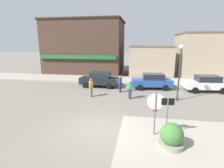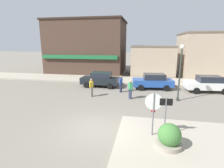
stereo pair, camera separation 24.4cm
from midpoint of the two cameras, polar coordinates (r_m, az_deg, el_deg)
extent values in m
plane|color=gray|center=(9.84, -4.33, -14.53)|extent=(160.00, 160.00, 0.00)
cube|color=#A89E8C|center=(9.18, 23.57, -17.33)|extent=(6.40, 4.80, 0.15)
cube|color=#A89E8C|center=(21.89, 4.25, 1.30)|extent=(80.00, 4.00, 0.15)
cylinder|color=slate|center=(8.81, 14.03, -10.09)|extent=(0.07, 0.07, 2.30)
cylinder|color=red|center=(8.57, 14.29, -5.61)|extent=(0.76, 0.08, 0.76)
cylinder|color=white|center=(8.56, 14.29, -5.64)|extent=(0.82, 0.08, 0.82)
cube|color=red|center=(8.73, 14.11, -8.60)|extent=(0.20, 0.03, 0.11)
cylinder|color=slate|center=(8.93, 17.70, -10.69)|extent=(0.06, 0.06, 2.10)
cube|color=black|center=(8.65, 18.07, -5.62)|extent=(0.60, 0.06, 0.34)
cube|color=white|center=(8.66, 18.07, -5.60)|extent=(0.54, 0.05, 0.29)
cube|color=black|center=(8.66, 18.06, -5.59)|extent=(0.34, 0.03, 0.08)
cylinder|color=gray|center=(8.51, 18.79, -18.67)|extent=(1.10, 1.10, 0.35)
sphere|color=#427A38|center=(8.24, 19.08, -15.41)|extent=(1.00, 1.00, 1.00)
cylinder|color=#333833|center=(14.82, 21.67, 2.65)|extent=(0.12, 0.12, 4.20)
cylinder|color=#333833|center=(15.27, 21.04, -4.67)|extent=(0.24, 0.24, 0.24)
sphere|color=white|center=(14.61, 22.42, 11.19)|extent=(0.36, 0.36, 0.36)
cone|color=#333833|center=(14.61, 22.47, 11.75)|extent=(0.32, 0.32, 0.18)
cube|color=black|center=(18.74, -3.53, 1.15)|extent=(4.04, 1.81, 0.66)
cube|color=#1E232D|center=(18.59, -3.11, 2.97)|extent=(2.12, 1.45, 0.56)
cylinder|color=black|center=(18.41, -7.95, -0.36)|extent=(0.60, 0.20, 0.60)
cylinder|color=black|center=(19.97, -6.30, 0.76)|extent=(0.60, 0.20, 0.60)
cylinder|color=black|center=(17.73, -0.38, -0.75)|extent=(0.60, 0.20, 0.60)
cylinder|color=black|center=(19.35, 0.70, 0.43)|extent=(0.60, 0.20, 0.60)
cube|color=#234C9E|center=(18.29, 13.46, 0.50)|extent=(4.17, 2.15, 0.66)
cube|color=#1E232D|center=(18.19, 14.02, 2.37)|extent=(2.23, 1.62, 0.56)
cylinder|color=black|center=(17.38, 9.81, -1.23)|extent=(0.62, 0.25, 0.60)
cylinder|color=black|center=(19.02, 9.30, 0.04)|extent=(0.62, 0.25, 0.60)
cylinder|color=black|center=(17.81, 17.77, -1.33)|extent=(0.62, 0.25, 0.60)
cylinder|color=black|center=(19.42, 16.60, -0.08)|extent=(0.62, 0.25, 0.60)
cube|color=white|center=(19.03, 28.93, -0.31)|extent=(4.14, 2.05, 0.66)
cube|color=#1E232D|center=(18.98, 29.55, 1.47)|extent=(2.20, 1.58, 0.56)
cylinder|color=black|center=(17.88, 26.22, -2.02)|extent=(0.61, 0.23, 0.60)
cylinder|color=black|center=(19.43, 24.49, -0.72)|extent=(0.61, 0.23, 0.60)
cylinder|color=black|center=(20.38, 31.08, -0.83)|extent=(0.61, 0.23, 0.60)
cylinder|color=#2D334C|center=(14.68, 6.61, -3.31)|extent=(0.16, 0.16, 0.85)
cylinder|color=#2D334C|center=(14.83, 6.24, -3.13)|extent=(0.16, 0.16, 0.85)
cube|color=#338C51|center=(14.57, 6.49, -0.60)|extent=(0.39, 0.42, 0.54)
sphere|color=tan|center=(14.49, 6.53, 0.86)|extent=(0.22, 0.22, 0.22)
cylinder|color=#338C51|center=(14.40, 6.97, -0.99)|extent=(0.13, 0.13, 0.52)
cylinder|color=#338C51|center=(14.77, 6.02, -0.59)|extent=(0.13, 0.13, 0.52)
cylinder|color=gray|center=(15.44, -6.09, -2.46)|extent=(0.16, 0.16, 0.85)
cylinder|color=gray|center=(15.29, -6.37, -2.63)|extent=(0.16, 0.16, 0.85)
cube|color=gold|center=(15.19, -6.30, -0.02)|extent=(0.27, 0.39, 0.54)
sphere|color=#9E7051|center=(15.11, -6.33, 1.38)|extent=(0.22, 0.22, 0.22)
cylinder|color=gold|center=(15.41, -5.93, -0.02)|extent=(0.10, 0.10, 0.52)
cylinder|color=gold|center=(15.00, -6.66, -0.40)|extent=(0.10, 0.10, 0.52)
cylinder|color=#2D334C|center=(16.57, 3.19, -1.32)|extent=(0.16, 0.16, 0.85)
cylinder|color=#2D334C|center=(16.74, 3.41, -1.18)|extent=(0.16, 0.16, 0.85)
cube|color=#3351A8|center=(16.50, 3.33, 1.09)|extent=(0.30, 0.40, 0.54)
sphere|color=#9E7051|center=(16.42, 3.35, 2.39)|extent=(0.22, 0.22, 0.22)
cylinder|color=#3351A8|center=(16.30, 3.04, 0.76)|extent=(0.11, 0.11, 0.52)
cylinder|color=#3351A8|center=(16.72, 3.60, 1.07)|extent=(0.11, 0.11, 0.52)
cube|color=#473328|center=(28.57, -7.67, 11.68)|extent=(11.42, 7.74, 7.75)
cube|color=#1E6638|center=(24.85, -10.47, 8.65)|extent=(10.85, 0.40, 0.50)
cube|color=#2E211A|center=(28.76, -7.93, 19.66)|extent=(11.77, 7.97, 0.24)
cube|color=tan|center=(26.13, 13.32, 7.23)|extent=(5.91, 5.01, 4.04)
cube|color=#685B4C|center=(26.01, 13.57, 11.88)|extent=(6.03, 5.11, 0.20)
cube|color=tan|center=(28.77, 29.66, 8.16)|extent=(8.14, 7.88, 5.80)
cube|color=#685B4C|center=(28.75, 30.36, 14.10)|extent=(8.30, 8.03, 0.20)
camera|label=1|loc=(0.12, -89.48, 0.12)|focal=28.00mm
camera|label=2|loc=(0.12, 90.52, -0.12)|focal=28.00mm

